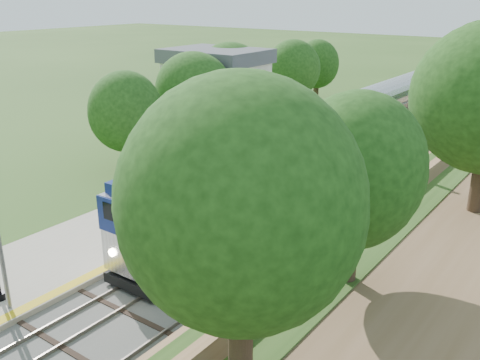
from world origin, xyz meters
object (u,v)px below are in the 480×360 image
Objects in this scene: lamppost_far at (132,205)px; signal_farside at (396,160)px; station_building at (216,93)px; signal_gantry at (478,69)px.

lamppost_far is 0.73× the size of signal_farside.
signal_farside is (20.20, -9.00, -0.40)m from station_building.
station_building reaches higher than signal_gantry.
signal_farside is (3.73, -33.99, -1.13)m from signal_gantry.
station_building is at bearing 155.97° from signal_farside.
station_building is 2.03× the size of lamppost_far.
signal_gantry is at bearing 82.28° from lamppost_far.
signal_gantry is at bearing 96.26° from signal_farside.
station_building is 1.47× the size of signal_farside.
lamppost_far is (-6.12, -45.13, -2.54)m from signal_gantry.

